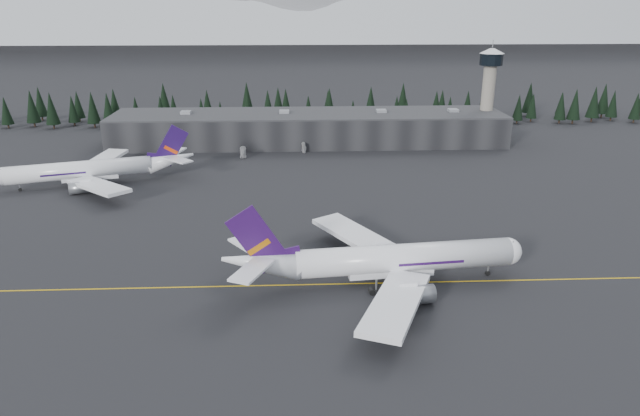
{
  "coord_description": "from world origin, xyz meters",
  "views": [
    {
      "loc": [
        -5.71,
        -108.25,
        55.58
      ],
      "look_at": [
        0.0,
        20.0,
        9.0
      ],
      "focal_mm": 32.0,
      "sensor_mm": 36.0,
      "label": 1
    }
  ],
  "objects_px": {
    "gse_vehicle_a": "(243,157)",
    "control_tower": "(489,84)",
    "terminal": "(309,128)",
    "jet_main": "(378,260)",
    "jet_parked": "(98,169)",
    "gse_vehicle_b": "(304,151)"
  },
  "relations": [
    {
      "from": "gse_vehicle_a",
      "to": "control_tower",
      "type": "bearing_deg",
      "value": 1.12
    },
    {
      "from": "control_tower",
      "to": "jet_parked",
      "type": "height_order",
      "value": "control_tower"
    },
    {
      "from": "control_tower",
      "to": "jet_main",
      "type": "relative_size",
      "value": 0.59
    },
    {
      "from": "jet_main",
      "to": "gse_vehicle_b",
      "type": "relative_size",
      "value": 14.78
    },
    {
      "from": "terminal",
      "to": "gse_vehicle_a",
      "type": "height_order",
      "value": "terminal"
    },
    {
      "from": "jet_parked",
      "to": "gse_vehicle_b",
      "type": "xyz_separation_m",
      "value": [
        66.94,
        37.4,
        -4.31
      ]
    },
    {
      "from": "jet_parked",
      "to": "control_tower",
      "type": "bearing_deg",
      "value": -174.7
    },
    {
      "from": "jet_parked",
      "to": "gse_vehicle_a",
      "type": "distance_m",
      "value": 53.17
    },
    {
      "from": "jet_main",
      "to": "control_tower",
      "type": "bearing_deg",
      "value": 58.01
    },
    {
      "from": "jet_parked",
      "to": "gse_vehicle_a",
      "type": "xyz_separation_m",
      "value": [
        43.81,
        29.8,
        -4.38
      ]
    },
    {
      "from": "jet_main",
      "to": "gse_vehicle_b",
      "type": "height_order",
      "value": "jet_main"
    },
    {
      "from": "terminal",
      "to": "jet_main",
      "type": "distance_m",
      "value": 127.38
    },
    {
      "from": "jet_parked",
      "to": "gse_vehicle_b",
      "type": "height_order",
      "value": "jet_parked"
    },
    {
      "from": "gse_vehicle_a",
      "to": "jet_parked",
      "type": "bearing_deg",
      "value": -159.89
    },
    {
      "from": "jet_parked",
      "to": "gse_vehicle_a",
      "type": "relative_size",
      "value": 12.33
    },
    {
      "from": "control_tower",
      "to": "gse_vehicle_b",
      "type": "xyz_separation_m",
      "value": [
        -77.24,
        -19.73,
        -22.67
      ]
    },
    {
      "from": "jet_main",
      "to": "gse_vehicle_b",
      "type": "bearing_deg",
      "value": 91.1
    },
    {
      "from": "terminal",
      "to": "jet_parked",
      "type": "bearing_deg",
      "value": -141.96
    },
    {
      "from": "terminal",
      "to": "jet_main",
      "type": "height_order",
      "value": "jet_main"
    },
    {
      "from": "gse_vehicle_a",
      "to": "terminal",
      "type": "bearing_deg",
      "value": 29.7
    },
    {
      "from": "jet_main",
      "to": "terminal",
      "type": "bearing_deg",
      "value": 89.2
    },
    {
      "from": "terminal",
      "to": "gse_vehicle_a",
      "type": "relative_size",
      "value": 33.15
    }
  ]
}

